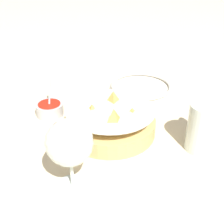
{
  "coord_description": "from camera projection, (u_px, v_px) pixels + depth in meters",
  "views": [
    {
      "loc": [
        -0.61,
        -0.04,
        0.44
      ],
      "look_at": [
        0.04,
        -0.0,
        0.06
      ],
      "focal_mm": 50.0,
      "sensor_mm": 36.0,
      "label": 1
    }
  ],
  "objects": [
    {
      "name": "wine_glass",
      "position": [
        69.0,
        144.0,
        0.57
      ],
      "size": [
        0.09,
        0.09,
        0.15
      ],
      "color": "silver",
      "rests_on": "ground_plane"
    },
    {
      "name": "side_plate",
      "position": [
        141.0,
        87.0,
        0.98
      ],
      "size": [
        0.2,
        0.2,
        0.01
      ],
      "color": "silver",
      "rests_on": "ground_plane"
    },
    {
      "name": "ground_plane",
      "position": [
        110.0,
        141.0,
        0.75
      ],
      "size": [
        4.0,
        4.0,
        0.0
      ],
      "primitive_type": "plane",
      "color": "beige"
    },
    {
      "name": "food_basket",
      "position": [
        112.0,
        121.0,
        0.76
      ],
      "size": [
        0.22,
        0.22,
        0.1
      ],
      "color": "tan",
      "rests_on": "ground_plane"
    },
    {
      "name": "beer_mug",
      "position": [
        204.0,
        128.0,
        0.7
      ],
      "size": [
        0.12,
        0.08,
        0.11
      ],
      "color": "silver",
      "rests_on": "ground_plane"
    },
    {
      "name": "sauce_cup",
      "position": [
        50.0,
        109.0,
        0.84
      ],
      "size": [
        0.08,
        0.07,
        0.1
      ],
      "color": "#B7B7BC",
      "rests_on": "ground_plane"
    }
  ]
}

